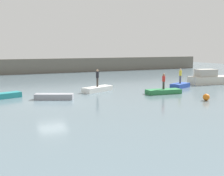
# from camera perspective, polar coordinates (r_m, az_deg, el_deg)

# --- Properties ---
(ground_plane) EXTENTS (120.00, 120.00, 0.00)m
(ground_plane) POSITION_cam_1_polar(r_m,az_deg,el_deg) (26.55, -11.61, -2.55)
(ground_plane) COLOR slate
(embankment_wall) EXTENTS (80.00, 1.20, 2.71)m
(embankment_wall) POSITION_cam_1_polar(r_m,az_deg,el_deg) (55.05, -18.72, 3.94)
(embankment_wall) COLOR #666056
(embankment_wall) RESTS_ON ground_plane
(motorboat) EXTENTS (6.44, 2.82, 1.94)m
(motorboat) POSITION_cam_1_polar(r_m,az_deg,el_deg) (40.51, 18.62, 1.79)
(motorboat) COLOR beige
(motorboat) RESTS_ON ground_plane
(rowboat_teal) EXTENTS (3.82, 2.14, 0.51)m
(rowboat_teal) POSITION_cam_1_polar(r_m,az_deg,el_deg) (29.16, -20.78, -1.47)
(rowboat_teal) COLOR teal
(rowboat_teal) RESTS_ON ground_plane
(rowboat_grey) EXTENTS (3.58, 2.35, 0.53)m
(rowboat_grey) POSITION_cam_1_polar(r_m,az_deg,el_deg) (27.44, -11.22, -1.64)
(rowboat_grey) COLOR gray
(rowboat_grey) RESTS_ON ground_plane
(rowboat_white) EXTENTS (3.92, 2.70, 0.53)m
(rowboat_white) POSITION_cam_1_polar(r_m,az_deg,el_deg) (31.77, -2.84, -0.21)
(rowboat_white) COLOR white
(rowboat_white) RESTS_ON ground_plane
(rowboat_green) EXTENTS (3.74, 1.64, 0.47)m
(rowboat_green) POSITION_cam_1_polar(r_m,az_deg,el_deg) (30.70, 9.97, -0.67)
(rowboat_green) COLOR #2D7F47
(rowboat_green) RESTS_ON ground_plane
(rowboat_blue) EXTENTS (3.00, 2.28, 0.51)m
(rowboat_blue) POSITION_cam_1_polar(r_m,az_deg,el_deg) (35.77, 13.10, 0.48)
(rowboat_blue) COLOR #2B4CAD
(rowboat_blue) RESTS_ON ground_plane
(person_yellow_shirt) EXTENTS (0.32, 0.32, 1.76)m
(person_yellow_shirt) POSITION_cam_1_polar(r_m,az_deg,el_deg) (35.64, 13.16, 2.45)
(person_yellow_shirt) COLOR #4C4C56
(person_yellow_shirt) RESTS_ON rowboat_blue
(person_dark_shirt) EXTENTS (0.32, 0.32, 1.87)m
(person_dark_shirt) POSITION_cam_1_polar(r_m,az_deg,el_deg) (31.61, -2.86, 2.15)
(person_dark_shirt) COLOR #38332D
(person_dark_shirt) RESTS_ON rowboat_white
(person_red_shirt) EXTENTS (0.32, 0.32, 1.62)m
(person_red_shirt) POSITION_cam_1_polar(r_m,az_deg,el_deg) (30.55, 10.02, 1.44)
(person_red_shirt) COLOR #38332D
(person_red_shirt) RESTS_ON rowboat_green
(mooring_buoy) EXTENTS (0.61, 0.61, 0.61)m
(mooring_buoy) POSITION_cam_1_polar(r_m,az_deg,el_deg) (27.66, 17.86, -1.71)
(mooring_buoy) COLOR orange
(mooring_buoy) RESTS_ON ground_plane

